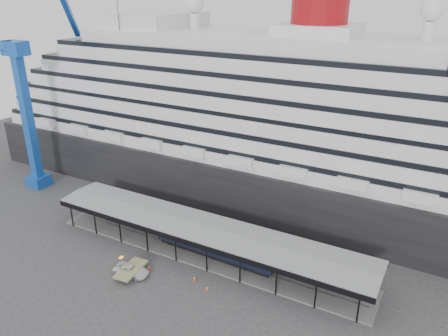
% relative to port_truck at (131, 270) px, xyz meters
% --- Properties ---
extents(ground, '(200.00, 200.00, 0.00)m').
position_rel_port_truck_xyz_m(ground, '(6.83, 5.42, -0.78)').
color(ground, '#363638').
rests_on(ground, ground).
extents(cruise_ship, '(130.00, 30.00, 43.90)m').
position_rel_port_truck_xyz_m(cruise_ship, '(6.88, 37.42, 17.57)').
color(cruise_ship, black).
rests_on(cruise_ship, ground).
extents(platform_canopy, '(56.00, 9.18, 5.30)m').
position_rel_port_truck_xyz_m(platform_canopy, '(6.83, 10.42, 1.58)').
color(platform_canopy, slate).
rests_on(platform_canopy, ground).
extents(crane_blue, '(22.63, 19.19, 47.60)m').
position_rel_port_truck_xyz_m(crane_blue, '(-38.29, 16.04, 19.18)').
color(crane_blue, '#1850B4').
rests_on(crane_blue, ground).
extents(port_truck, '(5.82, 3.12, 1.56)m').
position_rel_port_truck_xyz_m(port_truck, '(0.00, 0.00, 0.00)').
color(port_truck, silver).
rests_on(port_truck, ground).
extents(pullman_carriage, '(21.30, 3.22, 20.86)m').
position_rel_port_truck_xyz_m(pullman_carriage, '(8.83, 10.42, 1.77)').
color(pullman_carriage, black).
rests_on(pullman_carriage, ground).
extents(traffic_cone_left, '(0.54, 0.54, 0.81)m').
position_rel_port_truck_xyz_m(traffic_cone_left, '(1.64, 2.25, -0.37)').
color(traffic_cone_left, red).
rests_on(traffic_cone_left, ground).
extents(traffic_cone_mid, '(0.47, 0.47, 0.78)m').
position_rel_port_truck_xyz_m(traffic_cone_mid, '(9.36, 3.38, -0.39)').
color(traffic_cone_mid, '#EE3B0D').
rests_on(traffic_cone_mid, ground).
extents(traffic_cone_right, '(0.44, 0.44, 0.69)m').
position_rel_port_truck_xyz_m(traffic_cone_right, '(12.12, 2.37, -0.43)').
color(traffic_cone_right, '#FB430D').
rests_on(traffic_cone_right, ground).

